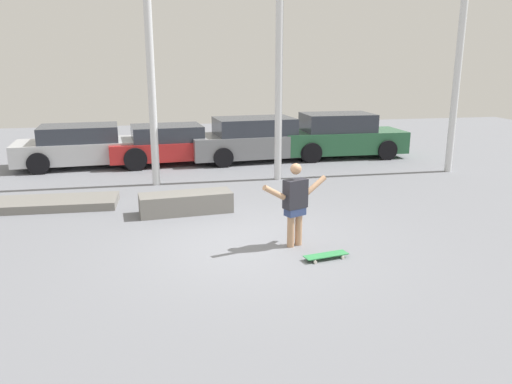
% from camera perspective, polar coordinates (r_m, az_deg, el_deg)
% --- Properties ---
extents(ground_plane, '(36.00, 36.00, 0.00)m').
position_cam_1_polar(ground_plane, '(9.01, -0.48, -5.96)').
color(ground_plane, slate).
extents(skateboarder, '(1.29, 0.62, 1.49)m').
position_cam_1_polar(skateboarder, '(8.70, 4.51, -1.09)').
color(skateboarder, tan).
rests_on(skateboarder, ground_plane).
extents(skateboard, '(0.79, 0.35, 0.08)m').
position_cam_1_polar(skateboard, '(8.42, 8.01, -7.18)').
color(skateboard, '#338C4C').
rests_on(skateboard, ground_plane).
extents(grind_box, '(2.02, 0.83, 0.44)m').
position_cam_1_polar(grind_box, '(10.87, -8.01, -1.24)').
color(grind_box, slate).
rests_on(grind_box, ground_plane).
extents(manual_pad, '(2.79, 1.15, 0.18)m').
position_cam_1_polar(manual_pad, '(12.09, -22.06, -1.19)').
color(manual_pad, slate).
rests_on(manual_pad, ground_plane).
extents(canopy_support_left, '(5.42, 0.20, 5.59)m').
position_cam_1_polar(canopy_support_left, '(13.44, -23.61, 14.55)').
color(canopy_support_left, silver).
rests_on(canopy_support_left, ground_plane).
extents(canopy_support_right, '(5.42, 0.20, 5.59)m').
position_cam_1_polar(canopy_support_right, '(14.39, 13.18, 15.29)').
color(canopy_support_right, silver).
rests_on(canopy_support_right, ground_plane).
extents(parked_car_silver, '(4.30, 2.17, 1.28)m').
position_cam_1_polar(parked_car_silver, '(16.41, -19.02, 4.96)').
color(parked_car_silver, '#B7BABF').
rests_on(parked_car_silver, ground_plane).
extents(parked_car_red, '(4.07, 2.15, 1.22)m').
position_cam_1_polar(parked_car_red, '(16.23, -9.70, 5.37)').
color(parked_car_red, red).
rests_on(parked_car_red, ground_plane).
extents(parked_car_grey, '(4.70, 2.21, 1.40)m').
position_cam_1_polar(parked_car_grey, '(16.52, 0.25, 5.99)').
color(parked_car_grey, slate).
rests_on(parked_car_grey, ground_plane).
extents(parked_car_green, '(4.21, 1.88, 1.48)m').
position_cam_1_polar(parked_car_green, '(17.32, 9.60, 6.31)').
color(parked_car_green, '#28603D').
rests_on(parked_car_green, ground_plane).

